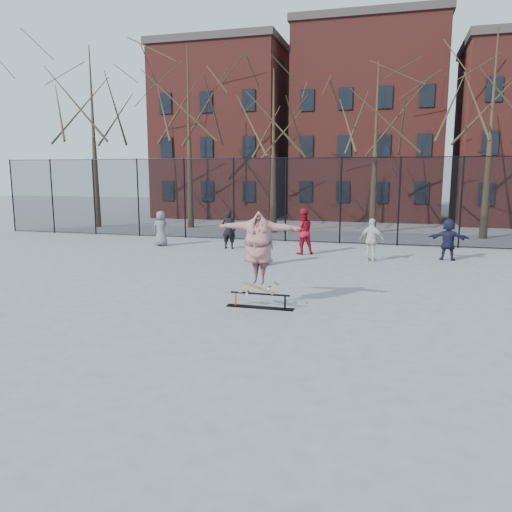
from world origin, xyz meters
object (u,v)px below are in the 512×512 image
(bystander_navy, at_px, (448,239))
(bystander_extra, at_px, (263,242))
(skateboard, at_px, (259,291))
(skater, at_px, (259,253))
(bystander_grey, at_px, (161,228))
(bystander_red, at_px, (303,231))
(skate_rail, at_px, (260,302))
(bystander_white, at_px, (372,240))
(bystander_black, at_px, (229,230))

(bystander_navy, xyz_separation_m, bystander_extra, (-6.50, -2.83, 0.04))
(skateboard, height_order, skater, skater)
(bystander_grey, height_order, bystander_red, bystander_red)
(skate_rail, bearing_deg, bystander_grey, 128.16)
(bystander_red, height_order, bystander_white, bystander_red)
(bystander_white, bearing_deg, bystander_red, 0.80)
(skate_rail, relative_size, skateboard, 1.93)
(bystander_grey, relative_size, bystander_extra, 0.95)
(skateboard, xyz_separation_m, bystander_navy, (5.14, 8.43, 0.37))
(skate_rail, relative_size, bystander_black, 1.01)
(skateboard, xyz_separation_m, bystander_white, (2.36, 7.42, 0.38))
(skate_rail, distance_m, skater, 1.21)
(skate_rail, bearing_deg, skateboard, 180.00)
(bystander_black, xyz_separation_m, bystander_extra, (2.42, -3.38, -0.00))
(bystander_grey, xyz_separation_m, bystander_white, (9.37, -1.54, 0.01))
(bystander_grey, height_order, bystander_white, bystander_white)
(skater, xyz_separation_m, bystander_white, (2.36, 7.42, -0.56))
(bystander_black, bearing_deg, skate_rail, 111.02)
(skateboard, distance_m, bystander_white, 7.80)
(skateboard, distance_m, bystander_grey, 11.38)
(bystander_black, height_order, bystander_navy, bystander_black)
(bystander_navy, bearing_deg, bystander_black, 4.72)
(skater, relative_size, bystander_grey, 1.37)
(skate_rail, bearing_deg, bystander_navy, 58.79)
(bystander_white, distance_m, bystander_navy, 2.95)
(bystander_navy, height_order, bystander_extra, bystander_extra)
(bystander_white, bearing_deg, skate_rail, 92.24)
(skater, height_order, bystander_white, skater)
(skater, xyz_separation_m, bystander_black, (-3.79, 8.98, -0.52))
(bystander_red, relative_size, bystander_white, 1.15)
(skate_rail, height_order, skateboard, skateboard)
(bystander_red, bearing_deg, bystander_navy, 155.31)
(bystander_extra, bearing_deg, skater, 74.94)
(bystander_grey, xyz_separation_m, bystander_red, (6.58, -0.59, 0.13))
(bystander_white, bearing_deg, bystander_navy, -140.47)
(skater, xyz_separation_m, bystander_extra, (-1.36, 5.60, -0.52))
(bystander_red, bearing_deg, bystander_white, 135.91)
(skateboard, height_order, bystander_navy, bystander_navy)
(skater, distance_m, bystander_navy, 9.89)
(bystander_red, distance_m, bystander_extra, 2.93)
(skater, xyz_separation_m, bystander_grey, (-7.01, 8.96, -0.57))
(bystander_white, relative_size, bystander_navy, 1.01)
(bystander_navy, distance_m, bystander_extra, 7.09)
(skater, height_order, bystander_extra, skater)
(skate_rail, bearing_deg, bystander_black, 113.06)
(bystander_grey, height_order, bystander_black, bystander_black)
(bystander_black, distance_m, bystander_navy, 8.94)
(skater, relative_size, bystander_navy, 1.37)
(bystander_grey, distance_m, bystander_black, 3.22)
(skate_rail, distance_m, bystander_grey, 11.42)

